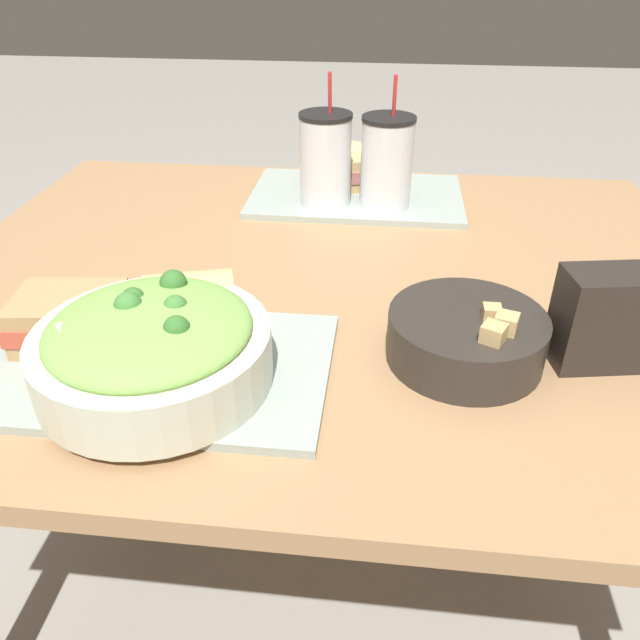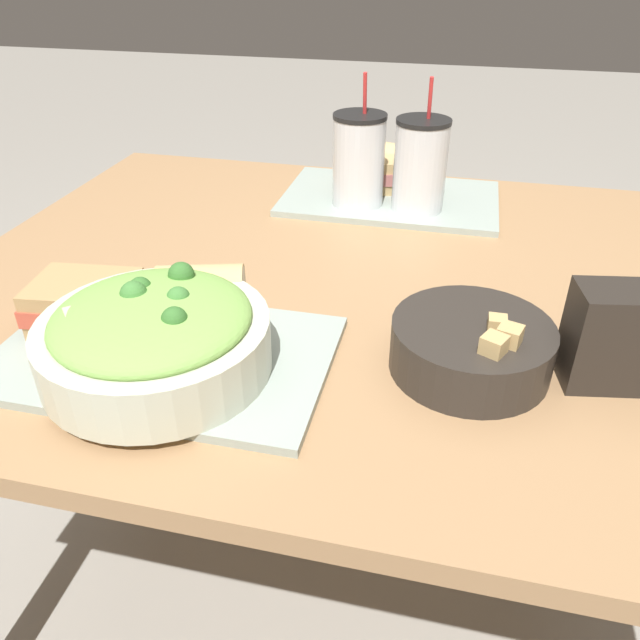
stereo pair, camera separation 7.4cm
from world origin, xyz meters
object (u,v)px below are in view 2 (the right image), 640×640
object	(u,v)px
baguette_far	(402,163)
chip_bag	(626,338)
soup_bowl	(471,345)
drink_cup_red	(420,168)
drink_cup_dark	(359,163)
sandwich_far	(377,172)
salad_bowl	(154,335)
sandwich_near	(86,303)
baguette_near	(203,293)

from	to	relation	value
baguette_far	chip_bag	xyz separation A→B (m)	(0.33, -0.61, 0.01)
soup_bowl	drink_cup_red	size ratio (longest dim) A/B	0.82
soup_bowl	baguette_far	distance (m)	0.65
drink_cup_dark	drink_cup_red	xyz separation A→B (m)	(0.11, 0.00, -0.00)
sandwich_far	chip_bag	world-z (taller)	chip_bag
salad_bowl	baguette_far	xyz separation A→B (m)	(0.21, 0.73, -0.01)
soup_bowl	drink_cup_red	distance (m)	0.50
sandwich_near	chip_bag	xyz separation A→B (m)	(0.68, 0.05, 0.02)
salad_bowl	drink_cup_dark	distance (m)	0.60
baguette_near	drink_cup_red	size ratio (longest dim) A/B	0.55
sandwich_far	chip_bag	xyz separation A→B (m)	(0.38, -0.57, 0.02)
sandwich_far	baguette_near	bearing A→B (deg)	-119.76
soup_bowl	chip_bag	size ratio (longest dim) A/B	1.39
sandwich_far	drink_cup_red	size ratio (longest dim) A/B	0.68
sandwich_near	baguette_near	distance (m)	0.15
chip_bag	drink_cup_dark	bearing A→B (deg)	120.67
chip_bag	sandwich_far	bearing A→B (deg)	113.77
sandwich_far	drink_cup_red	distance (m)	0.14
sandwich_far	baguette_far	bearing A→B (deg)	30.36
sandwich_near	drink_cup_dark	size ratio (longest dim) A/B	0.61
soup_bowl	baguette_far	world-z (taller)	baguette_far
salad_bowl	baguette_near	world-z (taller)	salad_bowl
salad_bowl	baguette_far	world-z (taller)	salad_bowl
drink_cup_dark	chip_bag	world-z (taller)	drink_cup_dark
salad_bowl	drink_cup_red	bearing A→B (deg)	66.43
baguette_near	drink_cup_dark	bearing A→B (deg)	-31.77
salad_bowl	soup_bowl	xyz separation A→B (m)	(0.37, 0.10, -0.02)
sandwich_near	drink_cup_red	distance (m)	0.65
sandwich_far	baguette_far	xyz separation A→B (m)	(0.05, 0.05, 0.01)
baguette_far	drink_cup_red	distance (m)	0.16
baguette_near	drink_cup_red	bearing A→B (deg)	-44.03
drink_cup_red	chip_bag	size ratio (longest dim) A/B	1.70
baguette_far	drink_cup_red	size ratio (longest dim) A/B	0.49
drink_cup_red	sandwich_near	bearing A→B (deg)	-127.22
baguette_near	sandwich_far	world-z (taller)	baguette_near
sandwich_near	chip_bag	bearing A→B (deg)	-2.78
salad_bowl	sandwich_near	xyz separation A→B (m)	(-0.14, 0.07, -0.02)
salad_bowl	baguette_near	size ratio (longest dim) A/B	2.07
sandwich_near	baguette_near	world-z (taller)	baguette_near
salad_bowl	sandwich_near	distance (m)	0.15
baguette_near	baguette_far	size ratio (longest dim) A/B	1.11
baguette_far	drink_cup_dark	size ratio (longest dim) A/B	0.49
drink_cup_dark	chip_bag	bearing A→B (deg)	-49.36
sandwich_far	baguette_far	size ratio (longest dim) A/B	1.38
salad_bowl	soup_bowl	distance (m)	0.38
sandwich_far	baguette_far	distance (m)	0.06
baguette_far	drink_cup_dark	xyz separation A→B (m)	(-0.07, -0.15, 0.04)
baguette_far	chip_bag	world-z (taller)	chip_bag
soup_bowl	sandwich_far	xyz separation A→B (m)	(-0.21, 0.58, 0.01)
baguette_near	drink_cup_dark	distance (m)	0.48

